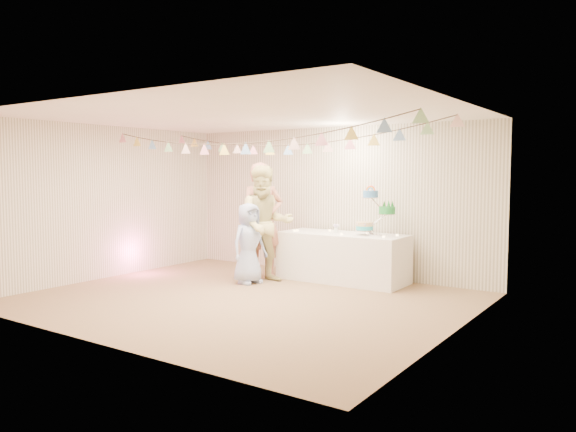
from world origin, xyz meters
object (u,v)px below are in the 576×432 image
Objects in this scene: cake_stand at (375,215)px; person_child at (249,243)px; table at (342,257)px; person_adult_a at (262,221)px; person_adult_b at (265,224)px.

cake_stand is 2.08m from person_child.
table is at bearing -36.19° from person_child.
person_adult_a is at bearing -160.16° from cake_stand.
table is 1.48m from person_adult_a.
person_adult_b is (-1.03, -0.76, 0.56)m from table.
table is 1.11× the size of person_adult_b.
person_child is at bearing -138.63° from table.
person_adult_a is (-1.22, -0.59, 0.59)m from table.
person_adult_a reaches higher than cake_stand.
cake_stand reaches higher than table.
person_child is (-1.17, -1.03, 0.26)m from table.
person_adult_a is at bearing 19.98° from person_child.
cake_stand is at bearing -28.15° from person_adult_a.
table is 2.87× the size of cake_stand.
person_child is at bearing -162.32° from person_adult_b.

